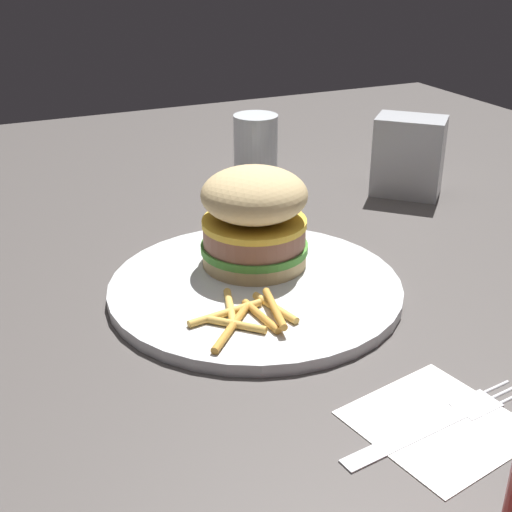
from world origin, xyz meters
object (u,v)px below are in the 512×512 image
plate (256,289)px  napkin (437,423)px  fork (439,420)px  fries_pile (246,315)px  napkin_dispenser (408,156)px  drink_glass (256,152)px  sandwich (254,217)px

plate → napkin: plate is taller
fork → fries_pile: bearing=-66.9°
fork → napkin_dispenser: 0.50m
drink_glass → napkin_dispenser: bearing=139.6°
plate → drink_glass: bearing=-114.6°
fork → napkin_dispenser: (-0.27, -0.42, 0.05)m
fries_pile → fork: 0.19m
napkin_dispenser → fork: bearing=-78.3°
fork → drink_glass: (-0.11, -0.56, 0.04)m
napkin → drink_glass: bearing=-101.0°
plate → napkin_dispenser: 0.36m
fries_pile → napkin_dispenser: 0.42m
napkin → fries_pile: bearing=-67.4°
drink_glass → fries_pile: bearing=64.2°
plate → sandwich: bearing=-112.5°
fries_pile → drink_glass: (-0.18, -0.38, 0.03)m
fork → drink_glass: 0.57m
napkin → napkin_dispenser: (-0.27, -0.42, 0.05)m
plate → fries_pile: bearing=58.3°
plate → napkin: (-0.04, 0.24, -0.01)m
drink_glass → fork: bearing=79.1°
plate → napkin_dispenser: bearing=-149.8°
fries_pile → fork: fries_pile is taller
plate → napkin: size_ratio=2.64×
plate → napkin: 0.24m
napkin_dispenser → fries_pile: bearing=-100.7°
plate → sandwich: (-0.02, -0.04, 0.06)m
plate → napkin_dispenser: size_ratio=2.74×
plate → sandwich: size_ratio=2.60×
fries_pile → napkin: (-0.07, 0.18, -0.02)m
plate → sandwich: sandwich is taller
sandwich → napkin_dispenser: size_ratio=1.05×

